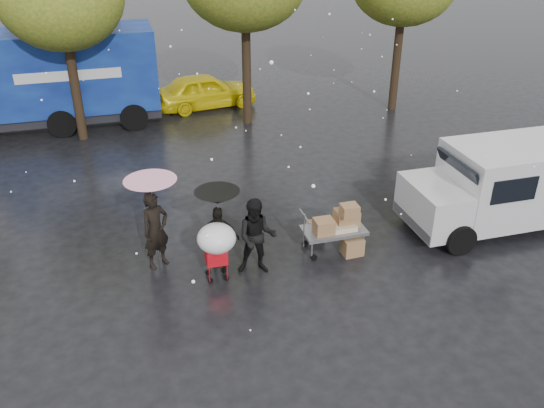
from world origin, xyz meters
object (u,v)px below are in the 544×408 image
object	(u,v)px
person_black	(219,238)
blue_truck	(47,80)
person_pink	(156,230)
yellow_taxi	(205,91)
shopping_cart	(216,241)
white_van	(507,184)
vendor_cart	(337,224)

from	to	relation	value
person_black	blue_truck	size ratio (longest dim) A/B	0.19
person_pink	yellow_taxi	distance (m)	11.34
shopping_cart	white_van	distance (m)	7.62
shopping_cart	person_pink	bearing A→B (deg)	139.29
person_pink	white_van	world-z (taller)	white_van
person_black	yellow_taxi	xyz separation A→B (m)	(1.66, 11.39, -0.08)
person_pink	person_black	size ratio (longest dim) A/B	1.20
shopping_cart	blue_truck	world-z (taller)	blue_truck
vendor_cart	yellow_taxi	bearing A→B (deg)	95.93
person_pink	vendor_cart	size ratio (longest dim) A/B	1.23
vendor_cart	blue_truck	bearing A→B (deg)	123.00
white_van	yellow_taxi	distance (m)	12.81
person_black	vendor_cart	distance (m)	2.85
person_pink	yellow_taxi	world-z (taller)	person_pink
shopping_cart	yellow_taxi	world-z (taller)	shopping_cart
person_pink	blue_truck	size ratio (longest dim) A/B	0.22
person_pink	vendor_cart	bearing A→B (deg)	-37.86
white_van	shopping_cart	bearing A→B (deg)	-175.93
vendor_cart	blue_truck	world-z (taller)	blue_truck
vendor_cart	shopping_cart	bearing A→B (deg)	-170.05
shopping_cart	white_van	xyz separation A→B (m)	(7.60, 0.54, 0.10)
person_black	vendor_cart	xyz separation A→B (m)	(2.85, -0.04, -0.05)
white_van	blue_truck	world-z (taller)	blue_truck
vendor_cart	yellow_taxi	distance (m)	11.50
shopping_cart	blue_truck	bearing A→B (deg)	109.39
white_van	person_black	bearing A→B (deg)	179.76
yellow_taxi	person_pink	bearing A→B (deg)	155.92
person_pink	shopping_cart	bearing A→B (deg)	-71.71
white_van	person_pink	bearing A→B (deg)	176.79
blue_truck	yellow_taxi	distance (m)	5.93
person_pink	person_black	bearing A→B (deg)	-49.69
vendor_cart	white_van	world-z (taller)	white_van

